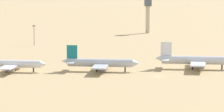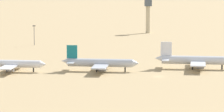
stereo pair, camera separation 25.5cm
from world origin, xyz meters
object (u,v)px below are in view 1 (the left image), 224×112
Objects in this scene: control_tower at (148,12)px; light_pole_west at (34,34)px; parked_jet_navy_1 at (10,64)px; parked_jet_teal_2 at (100,63)px; parked_jet_white_3 at (195,60)px.

control_tower reaches higher than light_pole_west.
light_pole_west reaches higher than parked_jet_navy_1.
parked_jet_navy_1 is 107.24m from light_pole_west.
parked_jet_white_3 is (46.29, 5.07, 0.25)m from parked_jet_teal_2.
light_pole_west is (-37.64, 108.01, 3.40)m from parked_jet_teal_2.
parked_jet_white_3 reaches higher than parked_jet_teal_2.
light_pole_west is at bearing 139.30° from parked_jet_white_3.
parked_jet_white_3 reaches higher than light_pole_west.
parked_jet_navy_1 is 42.22m from parked_jet_teal_2.
light_pole_west is (-83.93, 102.94, 3.15)m from parked_jet_white_3.
control_tower is at bearing 75.51° from parked_jet_navy_1.
parked_jet_white_3 is 1.53× the size of control_tower.
parked_jet_teal_2 is 0.94× the size of parked_jet_white_3.
control_tower reaches higher than parked_jet_white_3.
parked_jet_teal_2 is 2.96× the size of light_pole_west.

